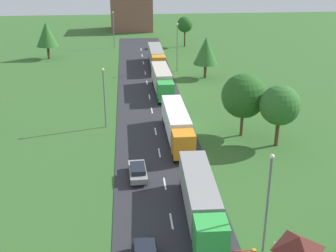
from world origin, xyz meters
TOP-DOWN VIEW (x-y plane):
  - road at (0.00, 24.50)m, footprint 10.00×140.00m
  - lane_marking_centre at (0.00, 21.13)m, footprint 0.16×121.61m
  - truck_lead at (2.49, 11.46)m, footprint 2.82×13.07m
  - truck_second at (2.44, 28.72)m, footprint 2.61×13.52m
  - truck_third at (2.20, 47.68)m, footprint 2.72×12.70m
  - truck_fourth at (2.43, 64.38)m, footprint 2.52×14.53m
  - car_second at (-2.62, 19.41)m, footprint 1.90×4.46m
  - lamppost_lead at (6.52, 6.52)m, footprint 0.36×0.36m
  - lamppost_second at (-6.36, 33.64)m, footprint 0.36×0.36m
  - lamppost_third at (6.12, 60.83)m, footprint 0.36×0.36m
  - lamppost_fourth at (-6.17, 83.54)m, footprint 0.36×0.36m
  - tree_oak at (10.59, 29.25)m, footprint 5.44×5.44m
  - tree_maple at (10.62, 55.68)m, footprint 4.35×4.35m
  - tree_pine at (10.49, 83.12)m, footprint 3.67×3.67m
  - tree_elm at (13.97, 25.89)m, footprint 4.69×4.69m
  - tree_lime at (-19.82, 73.54)m, footprint 4.50×4.50m
  - distant_building at (-1.56, 107.84)m, footprint 11.53×11.00m

SIDE VIEW (x-z plane):
  - road at x=0.00m, z-range 0.00..0.06m
  - lane_marking_centre at x=0.00m, z-range 0.06..0.07m
  - car_second at x=-2.62m, z-range 0.11..1.46m
  - truck_lead at x=2.49m, z-range 0.35..3.85m
  - truck_second at x=2.44m, z-range 0.34..3.87m
  - truck_fourth at x=2.43m, z-range 0.35..3.86m
  - truck_third at x=2.20m, z-range 0.31..3.98m
  - lamppost_second at x=-6.36m, z-range 0.47..8.36m
  - lamppost_fourth at x=-6.17m, z-range 0.48..8.79m
  - lamppost_lead at x=6.52m, z-range 0.48..8.95m
  - distant_building at x=-1.56m, z-range 0.00..9.47m
  - tree_maple at x=10.62m, z-range 1.26..8.61m
  - lamppost_third at x=6.12m, z-range 0.49..9.53m
  - tree_elm at x=13.97m, z-range 1.33..8.73m
  - tree_lime at x=-19.82m, z-range 1.32..8.96m
  - tree_oak at x=10.59m, z-range 1.22..9.11m
  - tree_pine at x=10.49m, z-range 1.66..8.71m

